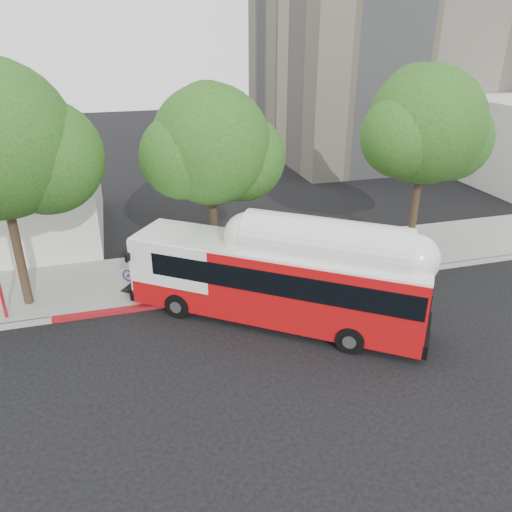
{
  "coord_description": "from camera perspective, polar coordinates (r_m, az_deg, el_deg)",
  "views": [
    {
      "loc": [
        -4.88,
        -14.44,
        10.49
      ],
      "look_at": [
        0.09,
        3.0,
        2.22
      ],
      "focal_mm": 35.0,
      "sensor_mm": 36.0,
      "label": 1
    }
  ],
  "objects": [
    {
      "name": "red_curb_segment",
      "position": [
        21.17,
        -8.79,
        -5.27
      ],
      "size": [
        10.0,
        0.32,
        0.16
      ],
      "primitive_type": "cube",
      "color": "maroon",
      "rests_on": "ground"
    },
    {
      "name": "sidewalk",
      "position": [
        23.89,
        -2.52,
        -1.37
      ],
      "size": [
        60.0,
        5.0,
        0.15
      ],
      "primitive_type": "cube",
      "color": "gray",
      "rests_on": "ground"
    },
    {
      "name": "transit_bus",
      "position": [
        19.08,
        2.42,
        -3.02
      ],
      "size": [
        11.02,
        8.88,
        3.59
      ],
      "rotation": [
        0.0,
        0.0,
        -0.64
      ],
      "color": "#B20C0F",
      "rests_on": "ground"
    },
    {
      "name": "street_tree_mid",
      "position": [
        21.44,
        -4.1,
        12.1
      ],
      "size": [
        5.75,
        5.0,
        8.62
      ],
      "color": "#2D2116",
      "rests_on": "ground"
    },
    {
      "name": "street_tree_right",
      "position": [
        25.2,
        19.56,
        13.47
      ],
      "size": [
        6.21,
        5.4,
        9.18
      ],
      "color": "#2D2116",
      "rests_on": "ground"
    },
    {
      "name": "street_tree_left",
      "position": [
        20.7,
        -26.29,
        11.22
      ],
      "size": [
        6.67,
        5.8,
        9.74
      ],
      "color": "#2D2116",
      "rests_on": "ground"
    },
    {
      "name": "curb_strip",
      "position": [
        21.65,
        -0.89,
        -4.26
      ],
      "size": [
        60.0,
        0.3,
        0.15
      ],
      "primitive_type": "cube",
      "color": "gray",
      "rests_on": "ground"
    },
    {
      "name": "ground",
      "position": [
        18.5,
        2.31,
        -10.06
      ],
      "size": [
        120.0,
        120.0,
        0.0
      ],
      "primitive_type": "plane",
      "color": "black",
      "rests_on": "ground"
    }
  ]
}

